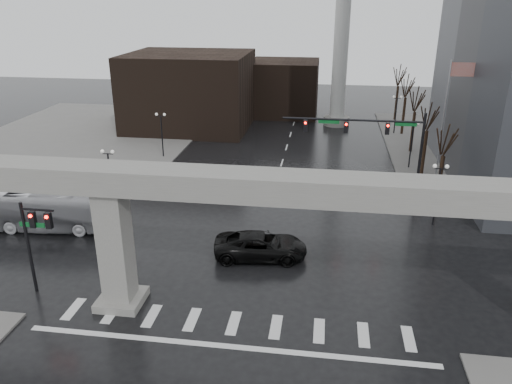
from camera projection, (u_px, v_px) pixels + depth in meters
The scene contains 24 objects.
ground at pixel (237, 313), 29.03m from camera, with size 160.00×160.00×0.00m, color black.
sidewalk_ne at pixel (508, 151), 58.67m from camera, with size 28.00×36.00×0.15m, color slate.
sidewalk_nw at pixel (91, 134), 65.54m from camera, with size 28.00×36.00×0.15m, color slate.
elevated_guideway at pixel (258, 206), 26.32m from camera, with size 48.00×2.60×8.70m.
building_far_left at pixel (190, 91), 67.65m from camera, with size 16.00×14.00×10.00m, color black.
building_far_mid at pixel (284, 88), 75.63m from camera, with size 10.00×10.00×8.00m, color black.
smokestack at pixel (342, 26), 65.59m from camera, with size 3.60×3.60×30.00m.
signal_mast_arm at pixel (377, 137), 42.97m from camera, with size 12.12×0.43×8.00m.
signal_left_pole at pixel (34, 233), 29.60m from camera, with size 2.30×0.30×6.00m.
flagpole_assembly at pixel (448, 111), 44.45m from camera, with size 2.06×0.12×12.00m.
lamp_right_0 at pixel (438, 184), 38.84m from camera, with size 1.22×0.32×5.11m.
lamp_right_1 at pixel (412, 137), 51.71m from camera, with size 1.22×0.32×5.11m.
lamp_right_2 at pixel (396, 108), 64.58m from camera, with size 1.22×0.32×5.11m.
lamp_left_0 at pixel (109, 168), 42.40m from camera, with size 1.22×0.32×5.11m.
lamp_left_1 at pixel (161, 128), 55.27m from camera, with size 1.22×0.32×5.11m.
lamp_left_2 at pixel (194, 102), 68.15m from camera, with size 1.22×0.32×5.11m.
tree_right_0 at pixel (441, 176), 42.65m from camera, with size 1.09×1.58×7.50m.
tree_right_1 at pixel (425, 148), 49.98m from camera, with size 1.09×1.61×7.67m.
tree_right_2 at pixel (413, 128), 57.31m from camera, with size 1.10×1.63×7.85m.
tree_right_3 at pixel (404, 112), 64.64m from camera, with size 1.11×1.66×8.02m.
tree_right_4 at pixel (397, 100), 71.98m from camera, with size 1.12×1.69×8.19m.
pickup_truck at pixel (261, 246), 34.83m from camera, with size 2.98×6.46×1.80m, color black.
city_bus at pixel (45, 209), 38.92m from camera, with size 2.79×11.94×3.33m, color #B3B2B7.
far_car at pixel (253, 178), 48.01m from camera, with size 1.75×4.36×1.48m, color black.
Camera 1 is at (4.58, -23.96, 17.29)m, focal length 35.00 mm.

